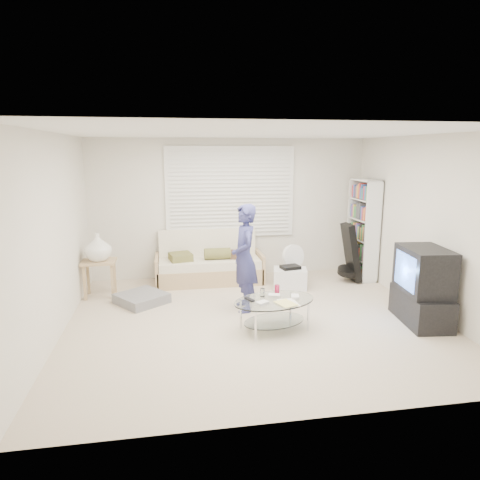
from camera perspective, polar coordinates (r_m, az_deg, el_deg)
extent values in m
plane|color=#BBA892|center=(5.97, 1.94, -10.62)|extent=(5.00, 5.00, 0.00)
cube|color=silver|center=(7.80, -1.31, 4.24)|extent=(5.00, 0.02, 2.50)
cube|color=silver|center=(3.50, 9.50, -5.39)|extent=(5.00, 0.02, 2.50)
cube|color=silver|center=(5.67, -23.57, 0.39)|extent=(0.02, 4.50, 2.50)
cube|color=silver|center=(6.58, 23.88, 1.82)|extent=(0.02, 4.50, 2.50)
cube|color=white|center=(5.52, 2.12, 14.13)|extent=(5.00, 4.50, 0.02)
cube|color=white|center=(7.74, -1.29, 6.41)|extent=(2.32, 0.06, 1.62)
cube|color=black|center=(7.72, -1.27, 6.40)|extent=(2.20, 0.01, 1.50)
cube|color=silver|center=(7.70, -1.25, 6.38)|extent=(2.16, 0.04, 1.50)
cube|color=silver|center=(7.72, -1.27, 6.40)|extent=(2.32, 0.08, 1.62)
cube|color=tan|center=(7.57, -4.10, -4.59)|extent=(1.80, 0.72, 0.29)
cube|color=beige|center=(7.49, -4.10, -3.04)|extent=(1.73, 0.67, 0.14)
cube|color=beige|center=(7.73, -4.36, -0.52)|extent=(1.73, 0.20, 0.55)
cube|color=tan|center=(7.51, -10.99, -4.05)|extent=(0.05, 0.72, 0.51)
cube|color=tan|center=(7.67, 2.62, -3.50)|extent=(0.05, 0.72, 0.51)
cube|color=brown|center=(7.40, -7.93, -2.23)|extent=(0.43, 0.43, 0.13)
cylinder|color=brown|center=(7.41, -3.04, -1.84)|extent=(0.45, 0.20, 0.20)
cube|color=#452F22|center=(7.53, -0.01, -1.94)|extent=(0.38, 0.38, 0.11)
cube|color=slate|center=(6.74, -12.98, -7.59)|extent=(0.90, 0.90, 0.14)
cube|color=tan|center=(7.08, -18.31, -2.76)|extent=(0.52, 0.41, 0.04)
cube|color=tan|center=(7.05, -20.01, -5.40)|extent=(0.04, 0.04, 0.56)
cube|color=tan|center=(6.98, -16.65, -5.33)|extent=(0.04, 0.04, 0.56)
cube|color=tan|center=(7.34, -19.59, -4.69)|extent=(0.04, 0.04, 0.56)
cube|color=tan|center=(7.28, -16.37, -4.62)|extent=(0.04, 0.04, 0.56)
imported|color=white|center=(7.03, -18.43, -0.88)|extent=(0.42, 0.42, 0.43)
cube|color=white|center=(7.99, 16.10, 1.38)|extent=(0.28, 0.75, 1.79)
cube|color=black|center=(7.73, 14.61, -1.61)|extent=(0.31, 0.37, 1.02)
cylinder|color=black|center=(7.80, 14.22, -4.05)|extent=(0.37, 0.38, 0.17)
cylinder|color=white|center=(7.62, 7.03, -5.54)|extent=(0.28, 0.28, 0.03)
cylinder|color=white|center=(7.57, 7.06, -4.26)|extent=(0.04, 0.04, 0.36)
cylinder|color=white|center=(7.49, 7.12, -2.11)|extent=(0.43, 0.26, 0.42)
cylinder|color=white|center=(7.49, 7.12, -2.11)|extent=(0.12, 0.10, 0.11)
cube|color=white|center=(7.31, 6.69, -5.08)|extent=(0.63, 0.51, 0.33)
cube|color=black|center=(7.25, 6.72, -3.62)|extent=(0.34, 0.27, 0.05)
cube|color=black|center=(6.32, 22.98, -8.26)|extent=(0.61, 1.00, 0.42)
cube|color=black|center=(6.17, 23.36, -3.76)|extent=(0.61, 0.84, 0.61)
cube|color=#679CFF|center=(6.06, 21.22, -3.85)|extent=(0.09, 0.60, 0.46)
ellipsoid|color=silver|center=(5.54, 4.62, -8.04)|extent=(1.23, 0.95, 0.02)
ellipsoid|color=silver|center=(5.64, 4.58, -10.70)|extent=(0.94, 0.73, 0.01)
cylinder|color=silver|center=(5.27, 2.12, -11.51)|extent=(0.03, 0.03, 0.38)
cylinder|color=silver|center=(5.63, 9.09, -10.11)|extent=(0.03, 0.03, 0.38)
cylinder|color=silver|center=(5.64, 0.09, -9.92)|extent=(0.03, 0.03, 0.38)
cylinder|color=silver|center=(5.97, 6.75, -8.74)|extent=(0.03, 0.03, 0.38)
cube|color=white|center=(5.37, 2.99, -8.38)|extent=(0.18, 0.16, 0.04)
cube|color=white|center=(5.64, 4.57, -7.40)|extent=(0.17, 0.13, 0.04)
cube|color=white|center=(5.63, 7.36, -7.50)|extent=(0.13, 0.17, 0.04)
cylinder|color=silver|center=(5.63, 3.03, -7.00)|extent=(0.06, 0.06, 0.11)
cylinder|color=#C12250|center=(5.75, 4.96, -6.57)|extent=(0.07, 0.07, 0.12)
cube|color=black|center=(5.50, 1.29, -7.92)|extent=(0.11, 0.17, 0.02)
cube|color=white|center=(5.44, 6.47, -8.32)|extent=(0.23, 0.31, 0.01)
cube|color=#E3D670|center=(5.40, 6.13, -8.39)|extent=(0.28, 0.32, 0.01)
imported|color=navy|center=(6.11, 0.60, -2.41)|extent=(0.39, 0.58, 1.55)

